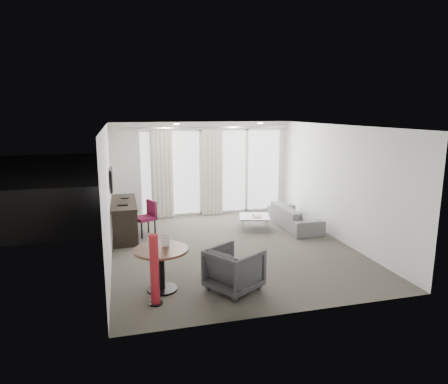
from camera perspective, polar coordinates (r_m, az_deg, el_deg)
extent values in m
cube|color=#49453D|center=(8.73, 1.01, -7.86)|extent=(5.00, 6.00, 0.00)
cube|color=white|center=(8.24, 1.08, 9.45)|extent=(5.00, 6.00, 0.00)
cube|color=silver|center=(8.09, -16.26, -0.34)|extent=(0.00, 6.00, 2.60)
cube|color=silver|center=(9.38, 15.91, 1.27)|extent=(0.00, 6.00, 2.60)
cube|color=silver|center=(5.65, 9.39, -5.10)|extent=(5.00, 0.00, 2.60)
cylinder|color=#FFE0B2|center=(9.62, -6.81, 9.62)|extent=(0.12, 0.12, 0.02)
cylinder|color=#FFE0B2|center=(10.13, 5.20, 9.74)|extent=(0.12, 0.12, 0.02)
cylinder|color=maroon|center=(6.20, -9.90, -10.90)|extent=(0.24, 0.24, 1.11)
imported|color=#38383A|center=(6.64, 1.47, -10.99)|extent=(1.07, 1.06, 0.71)
imported|color=slate|center=(10.25, 10.03, -3.48)|extent=(0.74, 1.88, 0.55)
cube|color=#4D4D50|center=(13.02, -3.10, -1.61)|extent=(5.60, 3.00, 0.12)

